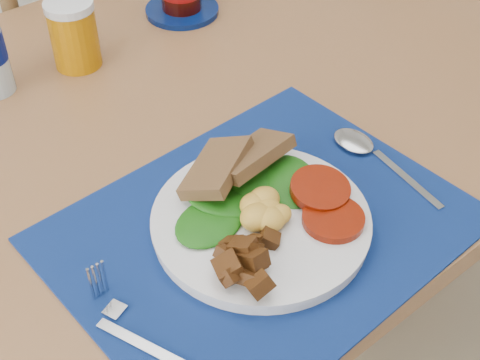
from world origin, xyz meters
The scene contains 7 objects.
table centered at (0.00, 0.20, 0.67)m, with size 1.40×0.90×0.75m.
chair_far centered at (0.09, 0.81, 0.53)m, with size 0.47×0.46×1.03m.
placemat centered at (-0.05, -0.06, 0.75)m, with size 0.48×0.38×0.00m, color #041133.
breakfast_plate centered at (-0.05, -0.07, 0.77)m, with size 0.26×0.26×0.06m.
fork centered at (-0.25, -0.08, 0.76)m, with size 0.05×0.17×0.00m.
spoon centered at (0.16, -0.05, 0.76)m, with size 0.05×0.19×0.01m.
juice_glass centered at (-0.04, 0.41, 0.80)m, with size 0.08×0.08×0.10m, color #B36B04.
Camera 1 is at (-0.42, -0.49, 1.35)m, focal length 50.00 mm.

